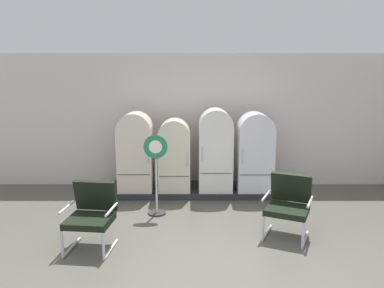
# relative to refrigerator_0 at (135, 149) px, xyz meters

# --- Properties ---
(ground) EXTENTS (12.00, 10.00, 0.05)m
(ground) POSITION_rel_refrigerator_0_xyz_m (1.20, -2.89, -0.98)
(ground) COLOR #514F47
(back_wall) EXTENTS (11.76, 0.12, 2.86)m
(back_wall) POSITION_rel_refrigerator_0_xyz_m (1.20, 0.77, 0.49)
(back_wall) COLOR silver
(back_wall) RESTS_ON ground
(display_plinth) EXTENTS (3.79, 0.95, 0.12)m
(display_plinth) POSITION_rel_refrigerator_0_xyz_m (1.20, 0.13, -0.90)
(display_plinth) COLOR #272B2E
(display_plinth) RESTS_ON ground
(refrigerator_0) EXTENTS (0.68, 0.64, 1.58)m
(refrigerator_0) POSITION_rel_refrigerator_0_xyz_m (0.00, 0.00, 0.00)
(refrigerator_0) COLOR silver
(refrigerator_0) RESTS_ON display_plinth
(refrigerator_1) EXTENTS (0.63, 0.70, 1.45)m
(refrigerator_1) POSITION_rel_refrigerator_0_xyz_m (0.78, 0.03, -0.07)
(refrigerator_1) COLOR beige
(refrigerator_1) RESTS_ON display_plinth
(refrigerator_2) EXTENTS (0.67, 0.66, 1.65)m
(refrigerator_2) POSITION_rel_refrigerator_0_xyz_m (1.60, 0.01, 0.04)
(refrigerator_2) COLOR white
(refrigerator_2) RESTS_ON display_plinth
(refrigerator_3) EXTENTS (0.71, 0.66, 1.58)m
(refrigerator_3) POSITION_rel_refrigerator_0_xyz_m (2.39, 0.01, -0.00)
(refrigerator_3) COLOR white
(refrigerator_3) RESTS_ON display_plinth
(armchair_left) EXTENTS (0.74, 0.73, 0.95)m
(armchair_left) POSITION_rel_refrigerator_0_xyz_m (-0.30, -2.28, -0.43)
(armchair_left) COLOR silver
(armchair_left) RESTS_ON ground
(armchair_right) EXTENTS (0.85, 0.86, 0.95)m
(armchair_right) POSITION_rel_refrigerator_0_xyz_m (2.61, -1.89, -0.43)
(armchair_right) COLOR silver
(armchair_right) RESTS_ON ground
(sign_stand) EXTENTS (0.41, 0.32, 1.43)m
(sign_stand) POSITION_rel_refrigerator_0_xyz_m (0.51, -1.04, -0.29)
(sign_stand) COLOR #2D2D30
(sign_stand) RESTS_ON ground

